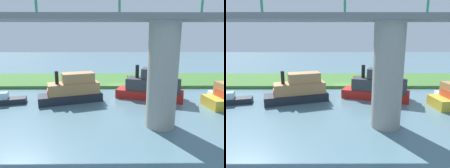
# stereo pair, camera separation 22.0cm
# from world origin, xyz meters

# --- Properties ---
(ground_plane) EXTENTS (160.00, 160.00, 0.00)m
(ground_plane) POSITION_xyz_m (0.00, 0.00, 0.00)
(ground_plane) COLOR slate
(grassy_bank) EXTENTS (80.00, 12.00, 0.50)m
(grassy_bank) POSITION_xyz_m (0.00, -6.00, 0.25)
(grassy_bank) COLOR #427533
(grassy_bank) RESTS_ON ground
(bridge_pylon) EXTENTS (2.82, 2.82, 9.96)m
(bridge_pylon) POSITION_xyz_m (-3.38, 14.60, 4.98)
(bridge_pylon) COLOR #9E998E
(bridge_pylon) RESTS_ON ground
(bridge_span) EXTENTS (55.79, 4.30, 3.25)m
(bridge_span) POSITION_xyz_m (-3.38, 14.58, 10.45)
(bridge_span) COLOR slate
(bridge_span) RESTS_ON bridge_pylon
(person_on_bank) EXTENTS (0.48, 0.48, 1.39)m
(person_on_bank) POSITION_xyz_m (-1.67, -2.68, 1.20)
(person_on_bank) COLOR #2D334C
(person_on_bank) RESTS_ON grassy_bank
(mooring_post) EXTENTS (0.20, 0.20, 0.76)m
(mooring_post) POSITION_xyz_m (9.08, -1.68, 0.88)
(mooring_post) COLOR brown
(mooring_post) RESTS_ON grassy_bank
(houseboat_blue) EXTENTS (8.74, 5.22, 4.24)m
(houseboat_blue) POSITION_xyz_m (6.53, 6.65, 1.57)
(houseboat_blue) COLOR #1E232D
(houseboat_blue) RESTS_ON ground
(riverboat_paddlewheel) EXTENTS (9.66, 5.97, 4.68)m
(riverboat_paddlewheel) POSITION_xyz_m (-4.38, 5.47, 1.73)
(riverboat_paddlewheel) COLOR red
(riverboat_paddlewheel) RESTS_ON ground
(skiff_small) EXTENTS (4.47, 1.88, 1.46)m
(skiff_small) POSITION_xyz_m (-15.19, 4.56, 0.52)
(skiff_small) COLOR white
(skiff_small) RESTS_ON ground
(motorboat_white) EXTENTS (5.00, 2.86, 1.57)m
(motorboat_white) POSITION_xyz_m (15.08, 7.72, 0.56)
(motorboat_white) COLOR #1E232D
(motorboat_white) RESTS_ON ground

